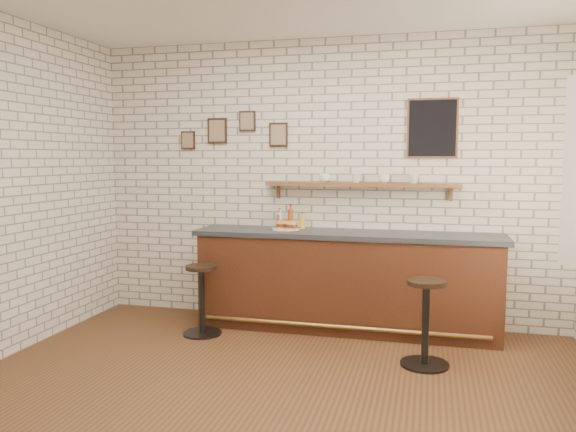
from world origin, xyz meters
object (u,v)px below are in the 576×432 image
(shelf_cup_a, at_px, (325,178))
(shelf_cup_c, at_px, (384,179))
(bar_stool_left, at_px, (202,298))
(bitters_bottle_amber, at_px, (291,218))
(bitters_bottle_white, at_px, (280,220))
(bitters_bottle_brown, at_px, (279,221))
(bar_stool_right, at_px, (426,320))
(shelf_cup_d, at_px, (414,178))
(ciabatta_sandwich, at_px, (287,225))
(shelf_cup_b, at_px, (356,178))
(bar_counter, at_px, (346,281))
(sandwich_plate, at_px, (286,229))
(condiment_bottle_yellow, at_px, (302,222))

(shelf_cup_a, distance_m, shelf_cup_c, 0.62)
(bar_stool_left, height_order, shelf_cup_c, shelf_cup_c)
(bitters_bottle_amber, bearing_deg, bitters_bottle_white, 180.00)
(bitters_bottle_brown, relative_size, bar_stool_left, 0.27)
(bitters_bottle_brown, relative_size, shelf_cup_c, 1.67)
(bitters_bottle_white, distance_m, bar_stool_right, 1.96)
(shelf_cup_d, bearing_deg, ciabatta_sandwich, -169.64)
(bitters_bottle_white, bearing_deg, shelf_cup_c, 1.96)
(bar_stool_right, relative_size, shelf_cup_b, 6.72)
(ciabatta_sandwich, height_order, shelf_cup_c, shelf_cup_c)
(bitters_bottle_amber, bearing_deg, shelf_cup_c, 2.20)
(bar_counter, height_order, ciabatta_sandwich, ciabatta_sandwich)
(ciabatta_sandwich, bearing_deg, bitters_bottle_white, 128.12)
(sandwich_plate, bearing_deg, bitters_bottle_brown, 126.76)
(bitters_bottle_brown, distance_m, bar_stool_left, 1.16)
(bitters_bottle_amber, distance_m, shelf_cup_d, 1.34)
(shelf_cup_a, distance_m, shelf_cup_d, 0.91)
(bar_stool_right, height_order, shelf_cup_b, shelf_cup_b)
(sandwich_plate, height_order, bar_stool_right, sandwich_plate)
(ciabatta_sandwich, distance_m, bitters_bottle_white, 0.19)
(bar_counter, relative_size, bitters_bottle_amber, 12.20)
(shelf_cup_c, xyz_separation_m, shelf_cup_d, (0.30, 0.00, 0.01))
(condiment_bottle_yellow, bearing_deg, shelf_cup_d, 1.88)
(bar_stool_left, relative_size, shelf_cup_d, 6.48)
(ciabatta_sandwich, bearing_deg, shelf_cup_c, 10.72)
(bar_stool_left, bearing_deg, shelf_cup_b, 26.35)
(ciabatta_sandwich, bearing_deg, shelf_cup_d, 8.27)
(bitters_bottle_white, height_order, bitters_bottle_amber, bitters_bottle_amber)
(bitters_bottle_white, height_order, condiment_bottle_yellow, bitters_bottle_white)
(sandwich_plate, xyz_separation_m, bitters_bottle_brown, (-0.11, 0.15, 0.07))
(sandwich_plate, relative_size, ciabatta_sandwich, 1.05)
(bitters_bottle_white, height_order, shelf_cup_b, shelf_cup_b)
(bar_stool_left, distance_m, shelf_cup_c, 2.19)
(bar_stool_right, height_order, shelf_cup_c, shelf_cup_c)
(sandwich_plate, distance_m, bar_stool_right, 1.78)
(bitters_bottle_white, height_order, shelf_cup_a, shelf_cup_a)
(condiment_bottle_yellow, bearing_deg, shelf_cup_b, 3.81)
(shelf_cup_c, bearing_deg, bitters_bottle_white, 107.96)
(condiment_bottle_yellow, xyz_separation_m, bar_stool_left, (-0.87, -0.67, -0.71))
(sandwich_plate, distance_m, shelf_cup_b, 0.90)
(bar_counter, height_order, shelf_cup_a, shelf_cup_a)
(shelf_cup_a, height_order, shelf_cup_c, same)
(ciabatta_sandwich, bearing_deg, bar_counter, -1.45)
(bar_counter, relative_size, bitters_bottle_brown, 16.59)
(condiment_bottle_yellow, xyz_separation_m, shelf_cup_d, (1.14, 0.04, 0.47))
(bar_counter, height_order, bitters_bottle_amber, bitters_bottle_amber)
(bitters_bottle_brown, height_order, bar_stool_left, bitters_bottle_brown)
(condiment_bottle_yellow, relative_size, shelf_cup_d, 1.61)
(ciabatta_sandwich, bearing_deg, sandwich_plate, 180.00)
(bitters_bottle_brown, distance_m, condiment_bottle_yellow, 0.25)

